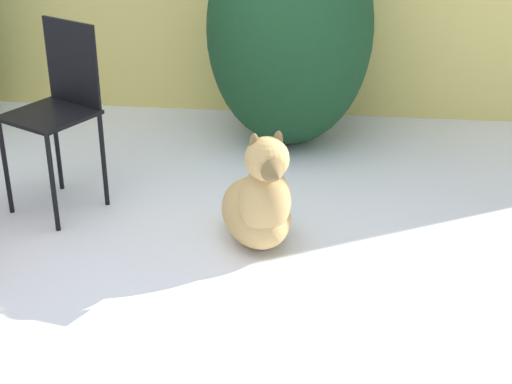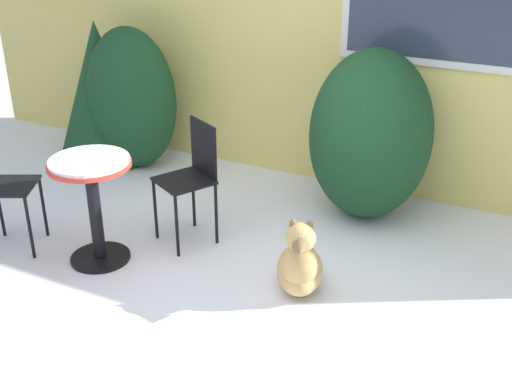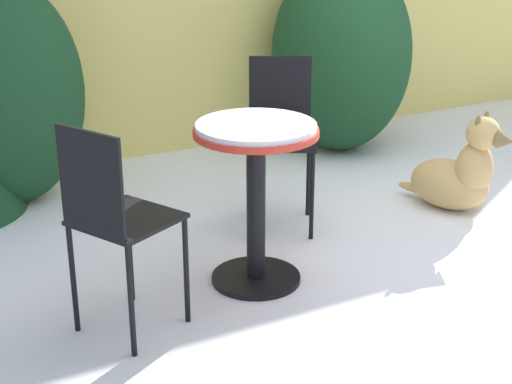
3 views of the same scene
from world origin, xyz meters
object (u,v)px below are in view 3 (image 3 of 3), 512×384
patio_table (256,172)px  patio_chair_far_side (115,218)px  patio_chair_near_table (280,132)px  dog (459,175)px

patio_table → patio_chair_far_side: size_ratio=0.85×
patio_table → patio_chair_near_table: bearing=52.0°
patio_chair_far_side → dog: size_ratio=1.37×
patio_table → patio_chair_near_table: 0.74m
patio_chair_near_table → patio_table: bearing=-100.0°
patio_chair_near_table → dog: (1.03, -0.33, -0.32)m
patio_chair_near_table → patio_chair_far_side: 1.40m
patio_chair_far_side → dog: (2.22, 0.42, -0.32)m
patio_table → patio_chair_far_side: 0.75m
patio_chair_near_table → patio_chair_far_side: size_ratio=1.00×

